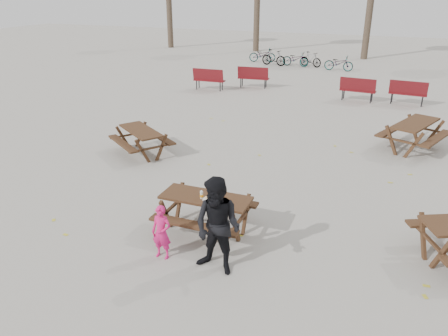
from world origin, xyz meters
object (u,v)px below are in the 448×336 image
(child, at_px, (162,232))
(picnic_table_far, at_px, (413,136))
(picnic_table_north, at_px, (142,142))
(adult, at_px, (218,227))
(main_picnic_table, at_px, (206,205))
(soda_bottle, at_px, (202,195))
(food_tray, at_px, (208,200))

(child, height_order, picnic_table_far, child)
(picnic_table_north, bearing_deg, picnic_table_far, 59.38)
(child, height_order, picnic_table_north, child)
(adult, xyz_separation_m, picnic_table_north, (-4.27, 4.52, -0.51))
(picnic_table_far, bearing_deg, main_picnic_table, 171.37)
(soda_bottle, height_order, adult, adult)
(soda_bottle, bearing_deg, food_tray, -14.58)
(main_picnic_table, height_order, soda_bottle, soda_bottle)
(food_tray, height_order, child, child)
(child, distance_m, picnic_table_far, 8.98)
(main_picnic_table, relative_size, adult, 1.02)
(main_picnic_table, distance_m, picnic_table_far, 7.79)
(main_picnic_table, bearing_deg, adult, -57.87)
(food_tray, relative_size, adult, 0.10)
(food_tray, relative_size, picnic_table_north, 0.10)
(picnic_table_far, bearing_deg, child, 173.06)
(main_picnic_table, height_order, picnic_table_far, picnic_table_far)
(child, bearing_deg, picnic_table_north, 124.57)
(main_picnic_table, xyz_separation_m, food_tray, (0.10, -0.14, 0.21))
(adult, relative_size, picnic_table_north, 1.01)
(food_tray, distance_m, soda_bottle, 0.16)
(picnic_table_north, bearing_deg, soda_bottle, -9.48)
(main_picnic_table, relative_size, child, 1.73)
(food_tray, xyz_separation_m, picnic_table_far, (3.84, 6.85, -0.37))
(adult, height_order, picnic_table_north, adult)
(main_picnic_table, relative_size, picnic_table_far, 0.91)
(main_picnic_table, xyz_separation_m, soda_bottle, (-0.04, -0.10, 0.26))
(main_picnic_table, bearing_deg, soda_bottle, -113.96)
(picnic_table_north, bearing_deg, food_tray, -8.61)
(child, relative_size, picnic_table_north, 0.60)
(child, bearing_deg, soda_bottle, 72.23)
(food_tray, bearing_deg, soda_bottle, 165.42)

